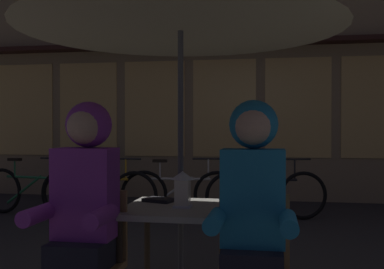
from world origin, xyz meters
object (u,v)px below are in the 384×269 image
Objects in this scene: bicycle_fourth at (266,195)px; potted_plant at (81,169)px; book at (159,200)px; chair_right at (253,265)px; chair_left at (88,257)px; person_right_hooded at (253,202)px; cafe_table at (181,222)px; patio_umbrella at (181,1)px; bicycle_third at (180,193)px; bicycle_second at (99,193)px; person_left_hooded at (84,198)px; lantern at (183,188)px; bicycle_nearest at (31,191)px.

potted_plant is (-3.14, 1.11, 0.20)m from bicycle_fourth.
chair_right is at bearing -21.11° from book.
person_right_hooded is (0.96, -0.06, 0.36)m from chair_left.
cafe_table is 1.42m from patio_umbrella.
book is (-0.69, -3.22, 0.41)m from bicycle_fourth.
chair_right is at bearing -37.55° from patio_umbrella.
patio_umbrella is at bearing -78.59° from bicycle_third.
bicycle_fourth is at bearing 5.62° from bicycle_second.
person_left_hooded is (-0.00, -0.06, 0.36)m from chair_left.
bicycle_third and bicycle_fourth have the same top height.
book is (-0.20, 0.20, -0.11)m from lantern.
bicycle_nearest is 1.01× the size of bicycle_fourth.
chair_left is 0.52× the size of bicycle_nearest.
lantern is at bearing -60.39° from bicycle_second.
potted_plant is at bearing 136.87° from book.
person_right_hooded is at bearing -47.38° from bicycle_nearest.
patio_umbrella reaches higher than bicycle_third.
bicycle_second is 2.31m from bicycle_fourth.
chair_right is at bearing 90.00° from person_right_hooded.
person_left_hooded is at bearing -99.72° from book.
potted_plant reaches higher than bicycle_second.
chair_right is at bearing -57.39° from potted_plant.
person_right_hooded reaches higher than potted_plant.
cafe_table is 3.20× the size of lantern.
patio_umbrella is 1.38× the size of bicycle_third.
book is at bearing -61.71° from bicycle_second.
person_left_hooded is 4.31m from bicycle_nearest.
patio_umbrella is 11.55× the size of book.
person_left_hooded reaches higher than potted_plant.
bicycle_second is at bearing 122.84° from chair_right.
bicycle_fourth is (0.99, 3.75, -0.14)m from chair_left.
potted_plant is (-0.84, 1.34, 0.20)m from bicycle_second.
person_left_hooded is at bearing 180.00° from person_right_hooded.
person_right_hooded is 7.00× the size of book.
chair_right is (0.48, -0.37, -0.15)m from cafe_table.
cafe_table is at bearing -48.26° from bicycle_nearest.
bicycle_third is at bearing 8.65° from bicycle_second.
person_right_hooded is at bearing -3.39° from chair_left.
person_left_hooded and person_right_hooded have the same top height.
bicycle_second is (-1.31, 3.52, -0.14)m from chair_left.
bicycle_nearest is at bearing -98.15° from potted_plant.
person_left_hooded is 1.00× the size of person_right_hooded.
chair_right is 5.77m from potted_plant.
person_right_hooded reaches higher than chair_left.
bicycle_nearest is 1.81× the size of potted_plant.
book is (0.30, 0.58, -0.09)m from person_left_hooded.
bicycle_fourth is at bearing 75.21° from chair_left.
lantern is at bearing 144.29° from chair_right.
book is (-0.66, 0.58, -0.09)m from person_right_hooded.
cafe_table is 0.53× the size of person_left_hooded.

